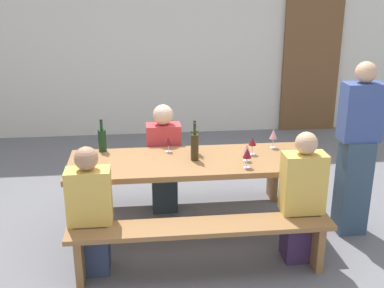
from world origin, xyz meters
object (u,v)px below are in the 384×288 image
(bench_near, at_px, (201,235))
(seated_guest_far_0, at_px, (164,161))
(seated_guest_near_0, at_px, (90,214))
(seated_guest_near_1, at_px, (302,201))
(wine_glass_0, at_px, (247,150))
(wine_glass_2, at_px, (252,142))
(wooden_door, at_px, (311,65))
(wine_glass_1, at_px, (273,134))
(wine_glass_3, at_px, (247,154))
(wine_bottle_1, at_px, (195,141))
(tasting_table, at_px, (192,167))
(wine_bottle_0, at_px, (195,146))
(wine_bottle_2, at_px, (102,140))
(wine_glass_4, at_px, (168,142))
(standing_host, at_px, (356,153))
(bench_far, at_px, (185,171))

(bench_near, relative_size, seated_guest_far_0, 1.88)
(seated_guest_near_0, relative_size, seated_guest_near_1, 0.95)
(wine_glass_0, height_order, wine_glass_2, wine_glass_2)
(wooden_door, bearing_deg, wine_glass_1, -115.56)
(seated_guest_near_1, xyz_separation_m, seated_guest_far_0, (-1.10, 1.07, 0.00))
(wine_glass_3, xyz_separation_m, seated_guest_near_1, (0.42, -0.28, -0.34))
(wine_bottle_1, bearing_deg, seated_guest_far_0, 126.76)
(tasting_table, bearing_deg, wine_glass_2, 7.02)
(wine_glass_2, bearing_deg, tasting_table, -172.98)
(wine_glass_0, xyz_separation_m, wine_glass_1, (0.33, 0.33, 0.03))
(wine_glass_2, relative_size, seated_guest_near_1, 0.14)
(wine_bottle_1, distance_m, wine_glass_0, 0.51)
(wine_bottle_0, bearing_deg, wine_glass_2, 8.40)
(wine_bottle_1, relative_size, wine_bottle_2, 1.02)
(wine_glass_4, bearing_deg, wine_bottle_2, 171.51)
(standing_host, bearing_deg, wine_glass_3, 7.30)
(wine_glass_2, xyz_separation_m, seated_guest_far_0, (-0.81, 0.46, -0.33))
(wine_bottle_0, distance_m, wine_glass_4, 0.33)
(bench_far, xyz_separation_m, seated_guest_near_1, (0.87, -1.22, 0.18))
(wine_bottle_0, distance_m, wine_glass_1, 0.83)
(wine_bottle_2, bearing_deg, tasting_table, -21.24)
(tasting_table, bearing_deg, wine_glass_1, 15.92)
(tasting_table, height_order, wine_bottle_0, wine_bottle_0)
(wine_glass_3, bearing_deg, wooden_door, 62.65)
(bench_near, bearing_deg, standing_host, 20.54)
(bench_far, height_order, wine_bottle_0, wine_bottle_0)
(seated_guest_near_1, bearing_deg, wine_glass_3, 56.13)
(wooden_door, distance_m, wine_glass_4, 3.82)
(bench_far, relative_size, wine_bottle_2, 6.81)
(wine_glass_1, bearing_deg, wooden_door, 64.44)
(bench_near, bearing_deg, wine_bottle_1, 87.06)
(wine_glass_1, xyz_separation_m, wine_glass_3, (-0.37, -0.49, -0.01))
(wine_glass_1, bearing_deg, seated_guest_near_0, -155.71)
(wine_glass_0, bearing_deg, seated_guest_near_0, -162.16)
(tasting_table, relative_size, seated_guest_near_0, 2.05)
(seated_guest_near_0, bearing_deg, wine_bottle_0, -59.95)
(wine_bottle_0, height_order, wine_glass_4, wine_bottle_0)
(wine_glass_3, distance_m, wine_glass_4, 0.81)
(bench_near, height_order, wine_glass_3, wine_glass_3)
(wine_glass_0, relative_size, seated_guest_near_0, 0.15)
(seated_guest_near_0, bearing_deg, wine_glass_4, -41.80)
(seated_guest_near_0, bearing_deg, wine_bottle_1, -52.86)
(tasting_table, relative_size, wine_glass_0, 13.82)
(wine_glass_1, relative_size, wine_glass_4, 1.31)
(wine_glass_0, distance_m, standing_host, 1.03)
(wine_glass_3, relative_size, seated_guest_far_0, 0.16)
(wooden_door, height_order, seated_guest_far_0, wooden_door)
(wine_glass_4, relative_size, seated_guest_far_0, 0.13)
(wine_bottle_0, distance_m, wine_glass_0, 0.47)
(tasting_table, xyz_separation_m, bench_near, (0.00, -0.68, -0.31))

